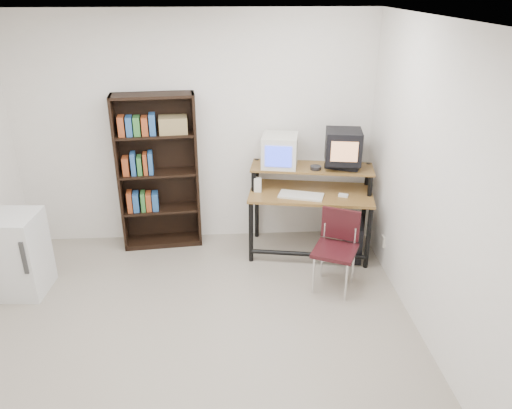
{
  "coord_description": "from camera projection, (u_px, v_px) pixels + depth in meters",
  "views": [
    {
      "loc": [
        0.33,
        -3.44,
        2.85
      ],
      "look_at": [
        0.62,
        1.1,
        0.79
      ],
      "focal_mm": 35.0,
      "sensor_mm": 36.0,
      "label": 1
    }
  ],
  "objects": [
    {
      "name": "pc_tower",
      "position": [
        352.0,
        238.0,
        5.58
      ],
      "size": [
        0.29,
        0.48,
        0.42
      ],
      "primitive_type": "cube",
      "rotation": [
        0.0,
        0.0,
        -0.21
      ],
      "color": "black",
      "rests_on": "floor"
    },
    {
      "name": "back_wall",
      "position": [
        195.0,
        132.0,
        5.57
      ],
      "size": [
        4.0,
        0.01,
        2.6
      ],
      "primitive_type": "cube",
      "color": "white",
      "rests_on": "floor"
    },
    {
      "name": "ceiling",
      "position": [
        171.0,
        22.0,
        3.22
      ],
      "size": [
        4.0,
        4.0,
        0.01
      ],
      "primitive_type": "cube",
      "color": "white",
      "rests_on": "back_wall"
    },
    {
      "name": "cd_spindle",
      "position": [
        316.0,
        168.0,
        5.37
      ],
      "size": [
        0.16,
        0.16,
        0.05
      ],
      "primitive_type": "cylinder",
      "rotation": [
        0.0,
        0.0,
        -0.38
      ],
      "color": "#26262B",
      "rests_on": "computer_desk"
    },
    {
      "name": "bookshelf",
      "position": [
        158.0,
        170.0,
        5.57
      ],
      "size": [
        0.91,
        0.38,
        1.76
      ],
      "rotation": [
        0.0,
        0.0,
        0.1
      ],
      "color": "black",
      "rests_on": "floor"
    },
    {
      "name": "desk_speaker",
      "position": [
        258.0,
        185.0,
        5.43
      ],
      "size": [
        0.09,
        0.08,
        0.17
      ],
      "primitive_type": "cube",
      "rotation": [
        0.0,
        0.0,
        -0.09
      ],
      "color": "beige",
      "rests_on": "computer_desk"
    },
    {
      "name": "mouse",
      "position": [
        343.0,
        196.0,
        5.33
      ],
      "size": [
        0.12,
        0.1,
        0.03
      ],
      "primitive_type": "cube",
      "rotation": [
        0.0,
        0.0,
        -0.42
      ],
      "color": "white",
      "rests_on": "mousepad"
    },
    {
      "name": "school_chair",
      "position": [
        337.0,
        242.0,
        4.91
      ],
      "size": [
        0.53,
        0.53,
        0.8
      ],
      "rotation": [
        0.0,
        0.0,
        -0.44
      ],
      "color": "black",
      "rests_on": "floor"
    },
    {
      "name": "computer_desk",
      "position": [
        311.0,
        194.0,
        5.48
      ],
      "size": [
        1.43,
        0.89,
        0.98
      ],
      "rotation": [
        0.0,
        0.0,
        -0.17
      ],
      "color": "brown",
      "rests_on": "floor"
    },
    {
      "name": "right_wall",
      "position": [
        442.0,
        198.0,
        3.87
      ],
      "size": [
        0.01,
        4.0,
        2.6
      ],
      "primitive_type": "cube",
      "color": "white",
      "rests_on": "floor"
    },
    {
      "name": "wall_outlet",
      "position": [
        383.0,
        241.0,
        5.32
      ],
      "size": [
        0.02,
        0.08,
        0.12
      ],
      "primitive_type": "cube",
      "color": "beige",
      "rests_on": "right_wall"
    },
    {
      "name": "floor",
      "position": [
        192.0,
        343.0,
        4.29
      ],
      "size": [
        4.0,
        4.0,
        0.01
      ],
      "primitive_type": "cube",
      "color": "#A09584",
      "rests_on": "ground"
    },
    {
      "name": "mousepad",
      "position": [
        341.0,
        198.0,
        5.32
      ],
      "size": [
        0.23,
        0.19,
        0.01
      ],
      "primitive_type": "cube",
      "rotation": [
        0.0,
        0.0,
        -0.03
      ],
      "color": "black",
      "rests_on": "computer_desk"
    },
    {
      "name": "keyboard",
      "position": [
        301.0,
        196.0,
        5.33
      ],
      "size": [
        0.51,
        0.35,
        0.03
      ],
      "primitive_type": "cube",
      "rotation": [
        0.0,
        0.0,
        -0.32
      ],
      "color": "beige",
      "rests_on": "computer_desk"
    },
    {
      "name": "crt_monitor",
      "position": [
        280.0,
        151.0,
        5.43
      ],
      "size": [
        0.44,
        0.44,
        0.36
      ],
      "rotation": [
        0.0,
        0.0,
        -0.19
      ],
      "color": "beige",
      "rests_on": "computer_desk"
    },
    {
      "name": "vcr",
      "position": [
        343.0,
        164.0,
        5.44
      ],
      "size": [
        0.44,
        0.39,
        0.08
      ],
      "primitive_type": "cube",
      "rotation": [
        0.0,
        0.0,
        -0.42
      ],
      "color": "black",
      "rests_on": "computer_desk"
    },
    {
      "name": "mini_fridge",
      "position": [
        17.0,
        254.0,
        4.85
      ],
      "size": [
        0.52,
        0.53,
        0.83
      ],
      "rotation": [
        0.0,
        0.0,
        -0.07
      ],
      "color": "silver",
      "rests_on": "floor"
    },
    {
      "name": "crt_tv",
      "position": [
        343.0,
        146.0,
        5.32
      ],
      "size": [
        0.42,
        0.42,
        0.35
      ],
      "rotation": [
        0.0,
        0.0,
        -0.16
      ],
      "color": "black",
      "rests_on": "vcr"
    }
  ]
}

